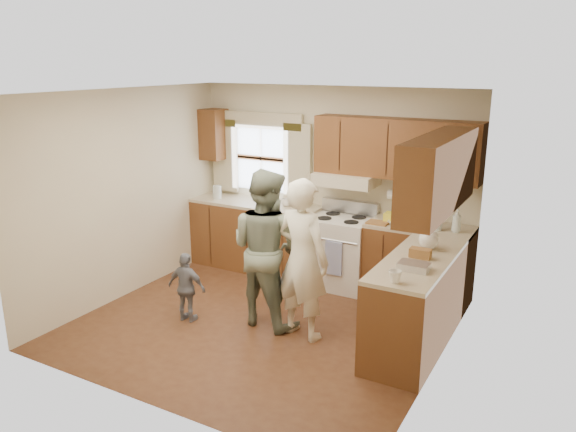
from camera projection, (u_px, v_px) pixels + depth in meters
The scene contains 6 objects.
room at pixel (261, 215), 5.85m from camera, with size 3.80×3.80×3.80m.
kitchen_fixtures at pixel (354, 234), 6.58m from camera, with size 3.80×2.25×2.15m.
stove at pixel (341, 251), 7.13m from camera, with size 0.76×0.67×1.07m.
woman_left at pixel (302, 259), 5.71m from camera, with size 0.62×0.41×1.69m, color white.
woman_right at pixel (266, 248), 6.01m from camera, with size 0.84×0.65×1.72m, color #2A4332.
child at pixel (187, 287), 6.16m from camera, with size 0.46×0.19×0.79m, color gray.
Camera 1 is at (2.98, -4.79, 2.81)m, focal length 35.00 mm.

